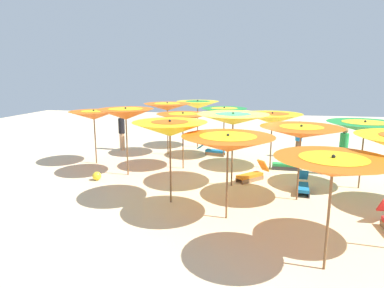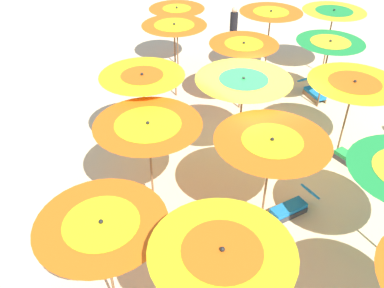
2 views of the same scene
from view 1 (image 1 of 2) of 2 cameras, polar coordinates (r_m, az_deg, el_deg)
The scene contains 22 objects.
ground at distance 11.58m, azimuth 6.76°, elevation -6.50°, with size 40.14×40.14×0.04m, color beige.
beach_umbrella_0 at distance 14.04m, azimuth -16.27°, elevation 4.70°, with size 1.94×1.94×2.21m.
beach_umbrella_1 at distance 12.07m, azimuth -11.14°, elevation 5.01°, with size 1.97×1.97×2.46m.
beach_umbrella_2 at distance 9.22m, azimuth -3.75°, elevation 2.58°, with size 2.07×2.07×2.38m.
beach_umbrella_3 at distance 8.21m, azimuth 6.08°, elevation 0.09°, with size 2.27×2.27×2.18m.
beach_umbrella_4 at distance 6.43m, azimuth 22.69°, elevation -3.60°, with size 2.06×2.06×2.21m.
beach_umbrella_5 at distance 15.06m, azimuth -4.19°, elevation 6.29°, with size 2.07×2.07×2.38m.
beach_umbrella_6 at distance 12.75m, azimuth -1.55°, elevation 4.47°, with size 2.01×2.01×2.19m.
beach_umbrella_7 at distance 10.74m, azimuth 6.95°, elevation 4.19°, with size 2.27×2.27×2.42m.
beach_umbrella_8 at distance 9.91m, azimuth 17.96°, elevation 1.91°, with size 2.29×2.29×2.21m.
beach_umbrella_10 at distance 16.65m, azimuth 0.97°, elevation 6.66°, with size 2.09×2.09×2.35m.
beach_umbrella_11 at distance 14.60m, azimuth 5.47°, elevation 5.41°, with size 1.96×1.96×2.22m.
beach_umbrella_12 at distance 13.14m, azimuth 13.42°, elevation 4.23°, with size 2.25×2.25×2.19m.
beach_umbrella_13 at distance 11.71m, azimuth 27.17°, elevation 2.53°, with size 2.26×2.26×2.20m.
lounger_0 at distance 11.02m, azimuth 18.26°, elevation -6.74°, with size 1.22×0.45×0.60m.
lounger_1 at distance 13.41m, azimuth 15.91°, elevation -3.40°, with size 0.36×1.34×0.53m.
lounger_2 at distance 15.28m, azimuth 3.53°, elevation -1.10°, with size 0.63×1.31×0.56m.
lounger_3 at distance 11.81m, azimuth 10.09°, elevation -5.10°, with size 1.16×1.16×0.65m.
beachgoer_0 at distance 15.39m, azimuth 17.60°, elevation 0.85°, with size 0.30×0.30×1.60m.
beachgoer_1 at distance 13.20m, azimuth 24.21°, elevation -0.96°, with size 0.30×0.30×1.76m.
beachgoer_2 at distance 16.44m, azimuth -11.79°, elevation 2.14°, with size 0.30×0.30×1.75m.
beach_ball at distance 12.10m, azimuth -15.79°, elevation -5.22°, with size 0.30×0.30×0.30m, color yellow.
Camera 1 is at (10.99, 0.64, 3.58)m, focal length 31.55 mm.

